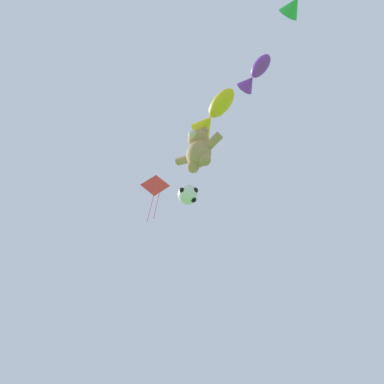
{
  "coord_description": "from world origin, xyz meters",
  "views": [
    {
      "loc": [
        6.05,
        -4.12,
        0.88
      ],
      "look_at": [
        -0.31,
        3.86,
        12.11
      ],
      "focal_mm": 40.0,
      "sensor_mm": 36.0,
      "label": 1
    }
  ],
  "objects_px": {
    "teddy_bear_kite": "(199,149)",
    "fish_kite_goldfin": "(213,114)",
    "fish_kite_violet": "(254,75)",
    "diamond_kite": "(155,188)",
    "soccer_ball_kite": "(188,195)"
  },
  "relations": [
    {
      "from": "teddy_bear_kite",
      "to": "soccer_ball_kite",
      "type": "relative_size",
      "value": 2.75
    },
    {
      "from": "fish_kite_goldfin",
      "to": "diamond_kite",
      "type": "bearing_deg",
      "value": 160.49
    },
    {
      "from": "diamond_kite",
      "to": "teddy_bear_kite",
      "type": "bearing_deg",
      "value": -20.85
    },
    {
      "from": "teddy_bear_kite",
      "to": "fish_kite_goldfin",
      "type": "bearing_deg",
      "value": -14.24
    },
    {
      "from": "fish_kite_violet",
      "to": "diamond_kite",
      "type": "distance_m",
      "value": 7.4
    },
    {
      "from": "teddy_bear_kite",
      "to": "fish_kite_violet",
      "type": "height_order",
      "value": "teddy_bear_kite"
    },
    {
      "from": "fish_kite_violet",
      "to": "soccer_ball_kite",
      "type": "bearing_deg",
      "value": 161.68
    },
    {
      "from": "soccer_ball_kite",
      "to": "diamond_kite",
      "type": "relative_size",
      "value": 0.27
    },
    {
      "from": "soccer_ball_kite",
      "to": "fish_kite_violet",
      "type": "height_order",
      "value": "fish_kite_violet"
    },
    {
      "from": "teddy_bear_kite",
      "to": "fish_kite_goldfin",
      "type": "distance_m",
      "value": 1.61
    },
    {
      "from": "fish_kite_goldfin",
      "to": "diamond_kite",
      "type": "height_order",
      "value": "diamond_kite"
    },
    {
      "from": "fish_kite_goldfin",
      "to": "fish_kite_violet",
      "type": "relative_size",
      "value": 1.52
    },
    {
      "from": "fish_kite_violet",
      "to": "diamond_kite",
      "type": "height_order",
      "value": "diamond_kite"
    },
    {
      "from": "teddy_bear_kite",
      "to": "diamond_kite",
      "type": "relative_size",
      "value": 0.74
    },
    {
      "from": "teddy_bear_kite",
      "to": "diamond_kite",
      "type": "height_order",
      "value": "diamond_kite"
    }
  ]
}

